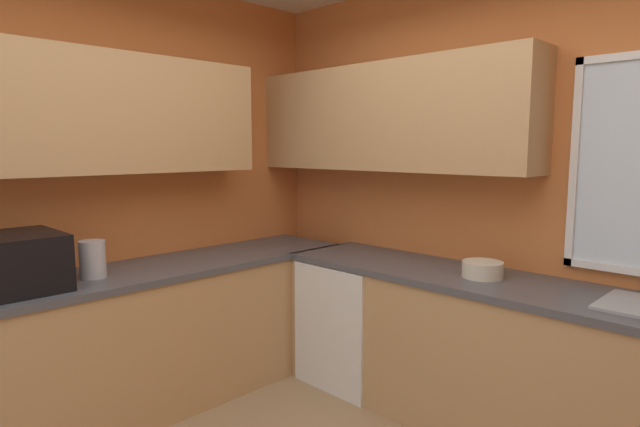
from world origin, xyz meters
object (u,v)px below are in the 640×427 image
object	(u,v)px
dishwasher	(356,320)
bowl	(483,269)
microwave	(21,261)
kettle	(93,259)

from	to	relation	value
dishwasher	bowl	xyz separation A→B (m)	(0.90, 0.03, 0.51)
microwave	dishwasher	bearing A→B (deg)	70.50
dishwasher	bowl	size ratio (longest dim) A/B	3.69
dishwasher	bowl	distance (m)	1.04
bowl	dishwasher	bearing A→B (deg)	-178.10
microwave	bowl	xyz separation A→B (m)	(1.56, 1.89, -0.10)
microwave	kettle	size ratio (longest dim) A/B	2.29
dishwasher	bowl	world-z (taller)	bowl
dishwasher	microwave	world-z (taller)	microwave
kettle	bowl	distance (m)	2.18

